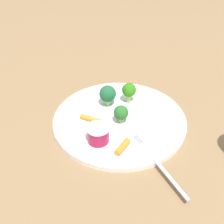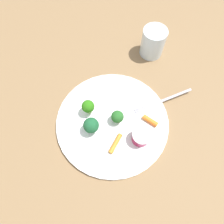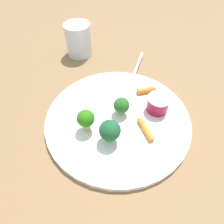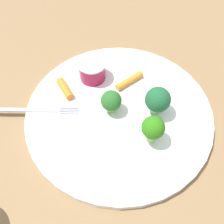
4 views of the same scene
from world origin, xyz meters
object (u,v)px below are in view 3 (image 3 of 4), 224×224
object	(u,v)px
plate	(118,119)
broccoli_floret_1	(110,131)
broccoli_floret_0	(121,106)
carrot_stick_1	(146,90)
sauce_cup	(158,104)
broccoli_floret_2	(86,119)
fork	(135,73)
drinking_glass	(79,40)
carrot_stick_0	(145,129)

from	to	relation	value
plate	broccoli_floret_1	xyz separation A→B (m)	(-0.01, -0.06, 0.04)
broccoli_floret_0	carrot_stick_1	xyz separation A→B (m)	(0.05, 0.07, -0.02)
plate	sauce_cup	xyz separation A→B (m)	(0.08, 0.03, 0.02)
plate	carrot_stick_1	world-z (taller)	carrot_stick_1
plate	broccoli_floret_2	bearing A→B (deg)	-147.40
plate	fork	size ratio (longest dim) A/B	1.69
broccoli_floret_1	broccoli_floret_2	distance (m)	0.05
fork	drinking_glass	distance (m)	0.19
carrot_stick_0	broccoli_floret_1	bearing A→B (deg)	-157.02
plate	broccoli_floret_0	xyz separation A→B (m)	(0.01, 0.01, 0.03)
broccoli_floret_2	fork	distance (m)	0.21
plate	carrot_stick_1	bearing A→B (deg)	54.53
sauce_cup	carrot_stick_1	distance (m)	0.06
plate	broccoli_floret_0	size ratio (longest dim) A/B	7.30
broccoli_floret_0	broccoli_floret_1	xyz separation A→B (m)	(-0.02, -0.07, 0.01)
sauce_cup	broccoli_floret_0	xyz separation A→B (m)	(-0.08, -0.02, 0.01)
drinking_glass	carrot_stick_0	bearing A→B (deg)	-54.85
carrot_stick_0	fork	xyz separation A→B (m)	(-0.03, 0.18, -0.00)
plate	broccoli_floret_1	distance (m)	0.07
carrot_stick_1	carrot_stick_0	bearing A→B (deg)	-90.62
drinking_glass	carrot_stick_1	bearing A→B (deg)	-39.72
broccoli_floret_1	carrot_stick_1	xyz separation A→B (m)	(0.07, 0.14, -0.02)
broccoli_floret_1	drinking_glass	distance (m)	0.32
plate	carrot_stick_1	xyz separation A→B (m)	(0.06, 0.08, 0.01)
sauce_cup	drinking_glass	xyz separation A→B (m)	(-0.21, 0.21, 0.01)
broccoli_floret_1	fork	size ratio (longest dim) A/B	0.29
broccoli_floret_0	broccoli_floret_2	distance (m)	0.08
carrot_stick_0	drinking_glass	size ratio (longest dim) A/B	0.62
broccoli_floret_2	sauce_cup	bearing A→B (deg)	26.13
carrot_stick_0	fork	bearing A→B (deg)	98.70
plate	fork	bearing A→B (deg)	78.93
sauce_cup	fork	distance (m)	0.13
broccoli_floret_2	carrot_stick_0	distance (m)	0.12
sauce_cup	broccoli_floret_1	distance (m)	0.13
broccoli_floret_1	broccoli_floret_2	bearing A→B (deg)	156.75
drinking_glass	broccoli_floret_0	bearing A→B (deg)	-58.75
sauce_cup	broccoli_floret_0	size ratio (longest dim) A/B	1.15
broccoli_floret_0	plate	bearing A→B (deg)	-116.45
broccoli_floret_1	carrot_stick_0	distance (m)	0.08
broccoli_floret_2	carrot_stick_1	xyz separation A→B (m)	(0.11, 0.12, -0.02)
carrot_stick_0	drinking_glass	distance (m)	0.33
plate	carrot_stick_0	world-z (taller)	carrot_stick_0
broccoli_floret_2	drinking_glass	xyz separation A→B (m)	(-0.07, 0.28, 0.00)
plate	broccoli_floret_1	size ratio (longest dim) A/B	5.87
broccoli_floret_2	carrot_stick_1	world-z (taller)	broccoli_floret_2
sauce_cup	carrot_stick_0	world-z (taller)	sauce_cup
sauce_cup	broccoli_floret_1	bearing A→B (deg)	-135.67
sauce_cup	broccoli_floret_1	size ratio (longest dim) A/B	0.92
broccoli_floret_1	broccoli_floret_2	xyz separation A→B (m)	(-0.05, 0.02, 0.00)
sauce_cup	drinking_glass	world-z (taller)	drinking_glass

